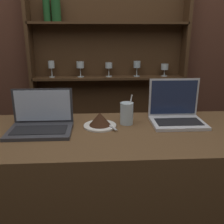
{
  "coord_description": "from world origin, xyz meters",
  "views": [
    {
      "loc": [
        -0.07,
        -0.91,
        1.5
      ],
      "look_at": [
        0.01,
        0.35,
        1.09
      ],
      "focal_mm": 40.0,
      "sensor_mm": 36.0,
      "label": 1
    }
  ],
  "objects_px": {
    "laptop_near": "(41,122)",
    "laptop_far": "(176,113)",
    "cake_plate": "(100,120)",
    "water_glass": "(127,113)"
  },
  "relations": [
    {
      "from": "laptop_near",
      "to": "cake_plate",
      "type": "distance_m",
      "value": 0.32
    },
    {
      "from": "laptop_near",
      "to": "laptop_far",
      "type": "distance_m",
      "value": 0.77
    },
    {
      "from": "laptop_near",
      "to": "laptop_far",
      "type": "relative_size",
      "value": 1.11
    },
    {
      "from": "laptop_far",
      "to": "water_glass",
      "type": "bearing_deg",
      "value": -177.43
    },
    {
      "from": "water_glass",
      "to": "laptop_far",
      "type": "bearing_deg",
      "value": 2.57
    },
    {
      "from": "laptop_near",
      "to": "water_glass",
      "type": "xyz_separation_m",
      "value": [
        0.47,
        0.07,
        0.02
      ]
    },
    {
      "from": "laptop_near",
      "to": "water_glass",
      "type": "bearing_deg",
      "value": 8.34
    },
    {
      "from": "cake_plate",
      "to": "water_glass",
      "type": "xyz_separation_m",
      "value": [
        0.15,
        0.04,
        0.03
      ]
    },
    {
      "from": "water_glass",
      "to": "cake_plate",
      "type": "bearing_deg",
      "value": -166.1
    },
    {
      "from": "laptop_far",
      "to": "cake_plate",
      "type": "height_order",
      "value": "laptop_far"
    }
  ]
}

